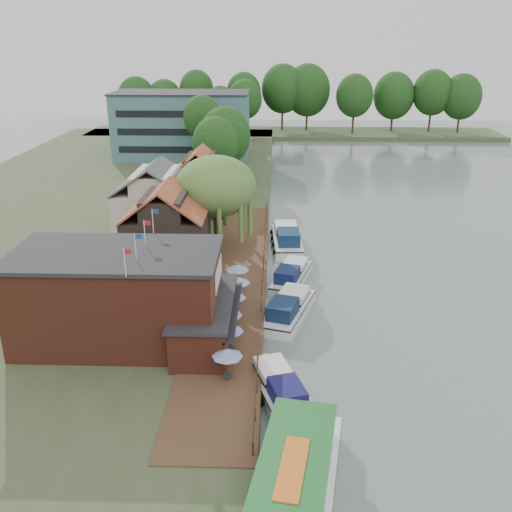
{
  "coord_description": "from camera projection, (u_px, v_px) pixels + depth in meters",
  "views": [
    {
      "loc": [
        -4.25,
        -39.75,
        23.12
      ],
      "look_at": [
        -6.0,
        12.0,
        3.0
      ],
      "focal_mm": 40.0,
      "sensor_mm": 36.0,
      "label": 1
    }
  ],
  "objects": [
    {
      "name": "cruiser_1",
      "position": [
        289.0,
        306.0,
        49.49
      ],
      "size": [
        5.91,
        10.21,
        2.35
      ],
      "primitive_type": null,
      "rotation": [
        0.0,
        0.0,
        -0.3
      ],
      "color": "silver",
      "rests_on": "ground"
    },
    {
      "name": "bank_tree_0",
      "position": [
        216.0,
        155.0,
        83.5
      ],
      "size": [
        6.7,
        6.7,
        11.28
      ],
      "primitive_type": null,
      "color": "#143811",
      "rests_on": "land_bank"
    },
    {
      "name": "bank_tree_2",
      "position": [
        203.0,
        133.0,
        98.11
      ],
      "size": [
        6.42,
        6.42,
        12.78
      ],
      "primitive_type": null,
      "color": "#143811",
      "rests_on": "land_bank"
    },
    {
      "name": "cruiser_0",
      "position": [
        279.0,
        385.0,
        38.43
      ],
      "size": [
        5.55,
        9.5,
        2.16
      ],
      "primitive_type": null,
      "rotation": [
        0.0,
        0.0,
        0.31
      ],
      "color": "silver",
      "rests_on": "ground"
    },
    {
      "name": "umbrella_1",
      "position": [
        230.0,
        339.0,
        41.83
      ],
      "size": [
        1.97,
        1.97,
        2.38
      ],
      "primitive_type": null,
      "color": "navy",
      "rests_on": "quay_deck"
    },
    {
      "name": "quay_deck",
      "position": [
        234.0,
        282.0,
        54.46
      ],
      "size": [
        6.0,
        50.0,
        0.1
      ],
      "primitive_type": "cube",
      "color": "#47301E",
      "rests_on": "land_bank"
    },
    {
      "name": "cruiser_3",
      "position": [
        287.0,
        236.0,
        66.13
      ],
      "size": [
        4.09,
        10.96,
        2.65
      ],
      "primitive_type": null,
      "rotation": [
        0.0,
        0.0,
        0.06
      ],
      "color": "white",
      "rests_on": "ground"
    },
    {
      "name": "cottage_b",
      "position": [
        157.0,
        199.0,
        66.3
      ],
      "size": [
        9.6,
        8.6,
        8.5
      ],
      "primitive_type": null,
      "color": "beige",
      "rests_on": "land_bank"
    },
    {
      "name": "cottage_a",
      "position": [
        167.0,
        227.0,
        56.89
      ],
      "size": [
        8.6,
        7.6,
        8.5
      ],
      "primitive_type": null,
      "color": "black",
      "rests_on": "land_bank"
    },
    {
      "name": "tour_boat",
      "position": [
        289.0,
        505.0,
        27.83
      ],
      "size": [
        6.92,
        15.98,
        3.38
      ],
      "primitive_type": null,
      "rotation": [
        0.0,
        0.0,
        -0.17
      ],
      "color": "silver",
      "rests_on": "ground"
    },
    {
      "name": "cruiser_2",
      "position": [
        291.0,
        273.0,
        56.5
      ],
      "size": [
        5.25,
        9.59,
        2.18
      ],
      "primitive_type": null,
      "rotation": [
        0.0,
        0.0,
        -0.27
      ],
      "color": "silver",
      "rests_on": "ground"
    },
    {
      "name": "cottage_c",
      "position": [
        200.0,
        181.0,
        74.56
      ],
      "size": [
        7.6,
        7.6,
        8.5
      ],
      "primitive_type": null,
      "color": "black",
      "rests_on": "land_bank"
    },
    {
      "name": "umbrella_3",
      "position": [
        234.0,
        305.0,
        47.13
      ],
      "size": [
        2.06,
        2.06,
        2.38
      ],
      "primitive_type": null,
      "color": "navy",
      "rests_on": "quay_deck"
    },
    {
      "name": "swan",
      "position": [
        267.0,
        444.0,
        34.18
      ],
      "size": [
        0.44,
        0.44,
        0.44
      ],
      "primitive_type": "sphere",
      "color": "white",
      "rests_on": "ground"
    },
    {
      "name": "quay_rail",
      "position": [
        263.0,
        276.0,
        54.68
      ],
      "size": [
        0.2,
        49.0,
        1.0
      ],
      "primitive_type": null,
      "color": "black",
      "rests_on": "land_bank"
    },
    {
      "name": "willow",
      "position": [
        216.0,
        204.0,
        61.05
      ],
      "size": [
        8.6,
        8.6,
        10.43
      ],
      "primitive_type": null,
      "color": "#476B2D",
      "rests_on": "land_bank"
    },
    {
      "name": "bank_tree_3",
      "position": [
        203.0,
        121.0,
        115.5
      ],
      "size": [
        8.42,
        8.42,
        11.83
      ],
      "primitive_type": null,
      "color": "#143811",
      "rests_on": "land_bank"
    },
    {
      "name": "bank_tree_4",
      "position": [
        221.0,
        114.0,
        124.83
      ],
      "size": [
        6.21,
        6.21,
        11.99
      ],
      "primitive_type": null,
      "color": "#143811",
      "rests_on": "land_bank"
    },
    {
      "name": "hotel_block",
      "position": [
        182.0,
        125.0,
        108.59
      ],
      "size": [
        25.4,
        12.4,
        12.3
      ],
      "primitive_type": null,
      "color": "#38666B",
      "rests_on": "land_bank"
    },
    {
      "name": "umbrella_0",
      "position": [
        228.0,
        365.0,
        38.57
      ],
      "size": [
        2.11,
        2.11,
        2.38
      ],
      "primitive_type": null,
      "color": "navy",
      "rests_on": "quay_deck"
    },
    {
      "name": "pub",
      "position": [
        145.0,
        297.0,
        43.1
      ],
      "size": [
        20.0,
        11.0,
        7.3
      ],
      "primitive_type": null,
      "color": "maroon",
      "rests_on": "land_bank"
    },
    {
      "name": "umbrella_4",
      "position": [
        238.0,
        289.0,
        49.97
      ],
      "size": [
        2.1,
        2.1,
        2.38
      ],
      "primitive_type": null,
      "color": "#19488C",
      "rests_on": "quay_deck"
    },
    {
      "name": "umbrella_2",
      "position": [
        229.0,
        323.0,
        44.2
      ],
      "size": [
        2.17,
        2.17,
        2.38
      ],
      "primitive_type": null,
      "color": "navy",
      "rests_on": "quay_deck"
    },
    {
      "name": "ground",
      "position": [
        326.0,
        347.0,
        45.27
      ],
      "size": [
        260.0,
        260.0,
        0.0
      ],
      "primitive_type": "plane",
      "color": "slate",
      "rests_on": "ground"
    },
    {
      "name": "bank_tree_5",
      "position": [
        245.0,
        109.0,
        128.66
      ],
      "size": [
        7.72,
        7.72,
        13.1
      ],
      "primitive_type": null,
      "color": "#143811",
      "rests_on": "land_bank"
    },
    {
      "name": "bank_tree_1",
      "position": [
        225.0,
        143.0,
        91.42
      ],
      "size": [
        8.13,
        8.13,
        11.76
      ],
      "primitive_type": null,
      "color": "#143811",
      "rests_on": "land_bank"
    },
    {
      "name": "umbrella_5",
      "position": [
        237.0,
        276.0,
        52.68
      ],
      "size": [
        2.19,
        2.19,
        2.38
      ],
      "primitive_type": null,
      "color": "navy",
      "rests_on": "quay_deck"
    },
    {
      "name": "land_bank",
      "position": [
        88.0,
        211.0,
        78.64
      ],
      "size": [
        50.0,
        140.0,
        1.0
      ],
      "primitive_type": "cube",
      "color": "#384728",
      "rests_on": "ground"
    }
  ]
}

